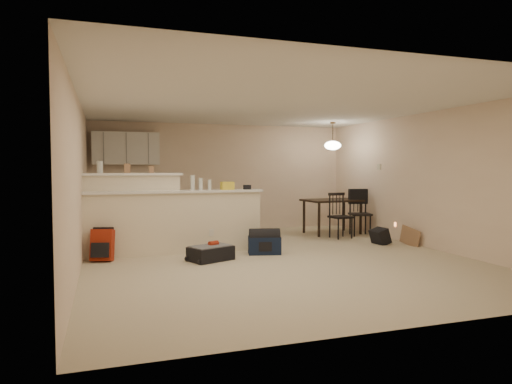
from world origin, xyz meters
name	(u,v)px	position (x,y,z in m)	size (l,w,h in m)	color
room	(275,182)	(0.00, 0.00, 1.25)	(7.00, 7.02, 2.50)	beige
breakfast_bar	(160,218)	(-1.76, 0.98, 0.61)	(3.08, 0.58, 1.39)	#F0E2C2
upper_cabinets	(126,148)	(-2.20, 3.32, 1.90)	(1.40, 0.34, 0.70)	white
kitchen_counter	(137,215)	(-2.00, 3.19, 0.45)	(1.80, 0.60, 0.90)	white
thermostat	(379,167)	(2.98, 1.55, 1.50)	(0.02, 0.12, 0.12)	beige
jar	(100,167)	(-2.72, 1.12, 1.49)	(0.10, 0.10, 0.20)	silver
cereal_box	(127,168)	(-2.28, 1.12, 1.47)	(0.10, 0.07, 0.16)	#A27653
small_box	(151,169)	(-1.88, 1.12, 1.45)	(0.08, 0.06, 0.12)	#A27653
bottle_a	(193,183)	(-1.20, 0.90, 1.22)	(0.07, 0.07, 0.26)	silver
bottle_b	(210,185)	(-0.90, 0.90, 1.18)	(0.06, 0.06, 0.18)	silver
bag_lump	(227,186)	(-0.57, 0.90, 1.16)	(0.22, 0.18, 0.14)	#A27653
pouch	(247,187)	(-0.20, 0.90, 1.13)	(0.12, 0.10, 0.08)	#A27653
extra_item_x	(201,184)	(-1.06, 0.90, 1.19)	(0.07, 0.07, 0.21)	silver
dining_table	(332,203)	(2.20, 2.18, 0.68)	(1.30, 0.92, 0.77)	black
pendant_lamp	(333,145)	(2.20, 2.18, 1.99)	(0.36, 0.36, 0.62)	brown
dining_chair_near	(341,216)	(2.06, 1.53, 0.48)	(0.42, 0.40, 0.95)	black
dining_chair_far	(360,213)	(2.65, 1.74, 0.50)	(0.43, 0.41, 0.99)	black
suitcase	(211,253)	(-1.06, 0.11, 0.11)	(0.66, 0.43, 0.22)	black
red_backpack	(102,245)	(-2.70, 0.61, 0.25)	(0.33, 0.21, 0.50)	#A42612
navy_duffel	(264,245)	(-0.06, 0.36, 0.15)	(0.55, 0.30, 0.30)	#101B34
black_daypack	(380,236)	(2.41, 0.61, 0.15)	(0.33, 0.24, 0.29)	black
cardboard_sheet	(410,237)	(2.85, 0.28, 0.17)	(0.45, 0.02, 0.34)	#A27653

